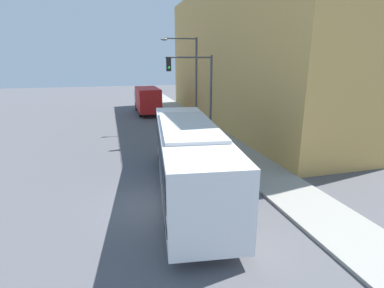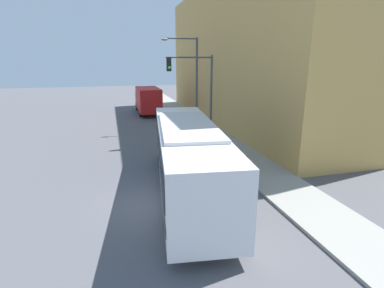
% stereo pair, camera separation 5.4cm
% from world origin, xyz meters
% --- Properties ---
extents(ground_plane, '(120.00, 120.00, 0.00)m').
position_xyz_m(ground_plane, '(0.00, 0.00, 0.00)').
color(ground_plane, '#515156').
extents(sidewalk, '(2.64, 70.00, 0.13)m').
position_xyz_m(sidewalk, '(5.82, 20.00, 0.06)').
color(sidewalk, gray).
rests_on(sidewalk, ground_plane).
extents(building_facade, '(6.00, 28.73, 12.28)m').
position_xyz_m(building_facade, '(10.14, 15.36, 6.14)').
color(building_facade, tan).
rests_on(building_facade, ground_plane).
extents(city_bus, '(3.79, 11.04, 3.14)m').
position_xyz_m(city_bus, '(1.45, 0.92, 1.82)').
color(city_bus, white).
rests_on(city_bus, ground_plane).
extents(delivery_truck, '(2.24, 7.43, 2.87)m').
position_xyz_m(delivery_truck, '(2.23, 22.04, 1.57)').
color(delivery_truck, '#B21919').
rests_on(delivery_truck, ground_plane).
extents(fire_hydrant, '(0.21, 0.28, 0.71)m').
position_xyz_m(fire_hydrant, '(5.10, 2.73, 0.48)').
color(fire_hydrant, red).
rests_on(fire_hydrant, sidewalk).
extents(traffic_light_pole, '(3.28, 0.35, 5.93)m').
position_xyz_m(traffic_light_pole, '(4.20, 9.12, 4.15)').
color(traffic_light_pole, '#47474C').
rests_on(traffic_light_pole, sidewalk).
extents(parking_meter, '(0.14, 0.14, 1.39)m').
position_xyz_m(parking_meter, '(5.10, 9.87, 1.06)').
color(parking_meter, '#47474C').
rests_on(parking_meter, sidewalk).
extents(street_lamp, '(3.00, 0.28, 7.35)m').
position_xyz_m(street_lamp, '(4.94, 13.23, 4.53)').
color(street_lamp, '#47474C').
rests_on(street_lamp, sidewalk).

